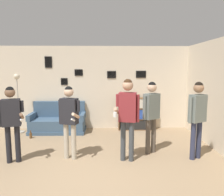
% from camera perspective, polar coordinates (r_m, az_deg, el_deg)
% --- Properties ---
extents(ground_plane, '(20.00, 20.00, 0.00)m').
position_cam_1_polar(ground_plane, '(4.08, -8.31, -21.44)').
color(ground_plane, '#937A5B').
extents(wall_back, '(8.60, 0.08, 2.70)m').
position_cam_1_polar(wall_back, '(7.21, -4.96, 2.68)').
color(wall_back, beige).
rests_on(wall_back, ground_plane).
extents(wall_right, '(0.06, 6.00, 2.70)m').
position_cam_1_polar(wall_right, '(5.99, 25.13, 0.92)').
color(wall_right, beige).
rests_on(wall_right, ground_plane).
extents(couch, '(1.71, 0.80, 0.93)m').
position_cam_1_polar(couch, '(7.13, -13.91, -6.15)').
color(couch, '#3D5670').
rests_on(couch, ground_plane).
extents(bookshelf, '(1.16, 0.30, 1.05)m').
position_cam_1_polar(bookshelf, '(7.16, 6.32, -4.10)').
color(bookshelf, brown).
rests_on(bookshelf, ground_plane).
extents(floor_lamp, '(0.28, 0.28, 1.83)m').
position_cam_1_polar(floor_lamp, '(7.26, -23.40, 0.73)').
color(floor_lamp, '#ADA89E').
rests_on(floor_lamp, ground_plane).
extents(person_player_foreground_left, '(0.55, 0.42, 1.62)m').
position_cam_1_polar(person_player_foreground_left, '(5.00, -24.79, -4.48)').
color(person_player_foreground_left, black).
rests_on(person_player_foreground_left, ground_plane).
extents(person_player_foreground_center, '(0.48, 0.54, 1.61)m').
position_cam_1_polar(person_player_foreground_center, '(4.82, -11.10, -4.44)').
color(person_player_foreground_center, '#B7AD99').
rests_on(person_player_foreground_center, ground_plane).
extents(person_watcher_holding_cup, '(0.55, 0.41, 1.77)m').
position_cam_1_polar(person_watcher_holding_cup, '(4.61, 4.06, -3.34)').
color(person_watcher_holding_cup, '#3D4247').
rests_on(person_watcher_holding_cup, ground_plane).
extents(person_spectator_near_bookshelf, '(0.43, 0.37, 1.68)m').
position_cam_1_polar(person_spectator_near_bookshelf, '(5.13, 10.26, -3.06)').
color(person_spectator_near_bookshelf, brown).
rests_on(person_spectator_near_bookshelf, ground_plane).
extents(person_spectator_far_right, '(0.45, 0.34, 1.70)m').
position_cam_1_polar(person_spectator_far_right, '(5.06, 21.41, -3.45)').
color(person_spectator_far_right, '#2D334C').
rests_on(person_spectator_far_right, ground_plane).
extents(bottle_on_floor, '(0.07, 0.07, 0.23)m').
position_cam_1_polar(bottle_on_floor, '(6.74, -20.47, -9.09)').
color(bottle_on_floor, brown).
rests_on(bottle_on_floor, ground_plane).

